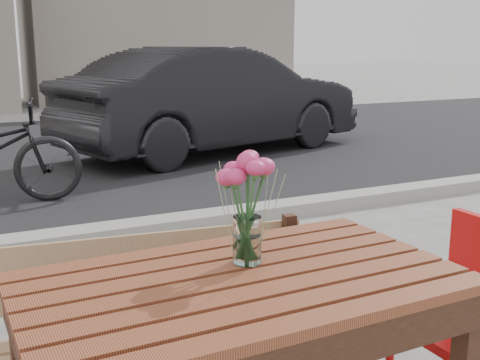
% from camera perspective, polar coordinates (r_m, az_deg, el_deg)
% --- Properties ---
extents(street, '(30.00, 8.12, 0.12)m').
position_cam_1_polar(street, '(6.64, -21.04, -0.68)').
color(street, black).
rests_on(street, ground).
extents(main_table, '(1.31, 0.78, 0.80)m').
position_cam_1_polar(main_table, '(1.85, 0.23, -12.97)').
color(main_table, '#5A2217').
rests_on(main_table, ground).
extents(main_bench, '(1.36, 0.56, 0.82)m').
position_cam_1_polar(main_bench, '(2.31, -8.97, -12.37)').
color(main_bench, '#99714F').
rests_on(main_bench, ground).
extents(red_chair, '(0.40, 0.40, 0.81)m').
position_cam_1_polar(red_chair, '(2.56, 20.82, -11.20)').
color(red_chair, '#BB0C0B').
rests_on(red_chair, ground).
extents(main_vase, '(0.19, 0.19, 0.35)m').
position_cam_1_polar(main_vase, '(1.84, 0.69, -1.42)').
color(main_vase, white).
rests_on(main_vase, main_table).
extents(parked_car, '(4.64, 2.64, 1.45)m').
position_cam_1_polar(parked_car, '(8.38, -2.41, 7.57)').
color(parked_car, black).
rests_on(parked_car, ground).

